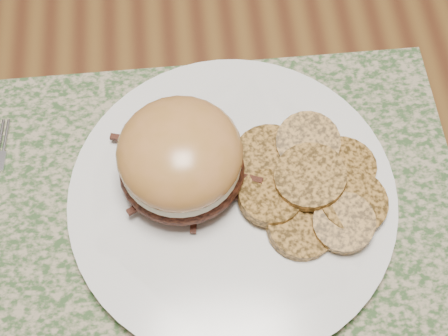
# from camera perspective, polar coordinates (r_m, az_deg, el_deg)

# --- Properties ---
(placemat) EXTENTS (0.45, 0.33, 0.00)m
(placemat) POSITION_cam_1_polar(r_m,az_deg,el_deg) (0.53, -1.95, -5.31)
(placemat) COLOR #345129
(placemat) RESTS_ON dining_table
(dinner_plate) EXTENTS (0.26, 0.26, 0.02)m
(dinner_plate) POSITION_cam_1_polar(r_m,az_deg,el_deg) (0.53, 0.77, -2.76)
(dinner_plate) COLOR white
(dinner_plate) RESTS_ON placemat
(pork_sandwich) EXTENTS (0.11, 0.10, 0.08)m
(pork_sandwich) POSITION_cam_1_polar(r_m,az_deg,el_deg) (0.49, -3.99, 0.74)
(pork_sandwich) COLOR black
(pork_sandwich) RESTS_ON dinner_plate
(roasted_potatoes) EXTENTS (0.14, 0.15, 0.03)m
(roasted_potatoes) POSITION_cam_1_polar(r_m,az_deg,el_deg) (0.52, 7.97, -1.46)
(roasted_potatoes) COLOR #A67330
(roasted_potatoes) RESTS_ON dinner_plate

